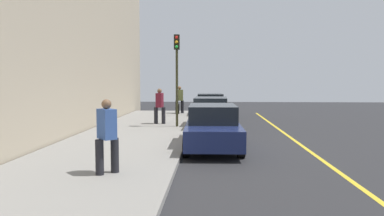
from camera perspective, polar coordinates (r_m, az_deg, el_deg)
name	(u,v)px	position (r m, az deg, el deg)	size (l,w,h in m)	color
ground_plane	(214,147)	(13.41, 3.32, -5.93)	(56.00, 56.00, 0.00)	#28282B
sidewalk	(122,144)	(13.77, -10.61, -5.41)	(28.00, 4.60, 0.15)	gray
lane_stripe_centre	(305,148)	(13.82, 16.78, -5.79)	(28.00, 0.14, 0.01)	gold
snow_bank_curb	(197,131)	(16.74, 0.82, -3.51)	(8.25, 0.56, 0.22)	white
parked_car_charcoal	(210,105)	(24.00, 2.77, 0.38)	(4.36, 2.01, 1.51)	black
parked_car_silver	(211,113)	(18.66, 2.87, -0.72)	(4.52, 1.99, 1.51)	black
parked_car_navy	(213,127)	(12.96, 3.16, -2.89)	(4.65, 1.96, 1.51)	black
pedestrian_burgundy_coat	(160,105)	(19.15, -4.95, 0.46)	(0.52, 0.59, 1.80)	black
pedestrian_blue_coat	(107,134)	(9.08, -12.84, -3.91)	(0.56, 0.54, 1.77)	black
pedestrian_olive_coat	(180,99)	(25.26, -1.91, 1.41)	(0.58, 0.56, 1.83)	black
traffic_light_pole	(177,65)	(17.94, -2.33, 6.60)	(0.35, 0.26, 4.38)	#2D2D19
rolling_suitcase	(178,109)	(24.95, -2.21, -0.14)	(0.34, 0.22, 0.99)	black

